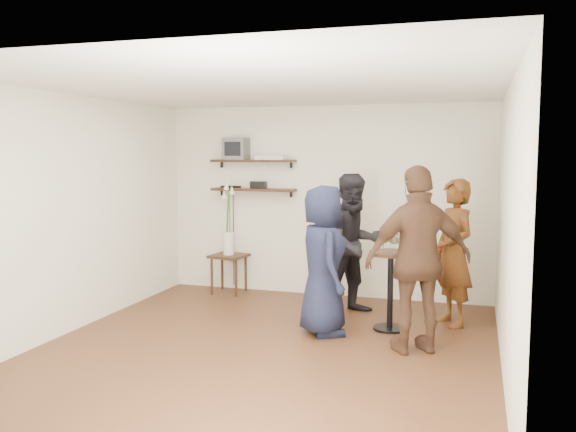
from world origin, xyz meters
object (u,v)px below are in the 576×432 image
(person_dark, at_px, (354,244))
(person_navy, at_px, (323,260))
(person_plaid, at_px, (454,253))
(side_table, at_px, (229,261))
(person_brown, at_px, (419,260))
(drinks_table, at_px, (390,280))
(radio, at_px, (258,185))
(dvd_deck, at_px, (271,158))
(crt_monitor, at_px, (237,149))

(person_dark, bearing_deg, person_navy, -142.08)
(person_plaid, bearing_deg, side_table, -134.96)
(person_plaid, height_order, person_navy, person_plaid)
(person_navy, xyz_separation_m, person_brown, (1.04, -0.32, 0.11))
(drinks_table, xyz_separation_m, person_brown, (0.36, -0.68, 0.36))
(person_navy, bearing_deg, person_plaid, -88.19)
(side_table, distance_m, person_brown, 3.34)
(radio, xyz_separation_m, person_brown, (2.39, -1.98, -0.59))
(radio, relative_size, person_plaid, 0.13)
(radio, bearing_deg, side_table, -155.38)
(side_table, xyz_separation_m, person_plaid, (3.06, -0.72, 0.38))
(side_table, bearing_deg, drinks_table, -25.07)
(person_plaid, bearing_deg, person_brown, -46.85)
(person_dark, bearing_deg, drinks_table, -90.00)
(radio, xyz_separation_m, drinks_table, (2.03, -1.30, -0.95))
(person_dark, height_order, person_navy, person_dark)
(person_plaid, bearing_deg, person_navy, -91.81)
(dvd_deck, height_order, person_navy, dvd_deck)
(radio, distance_m, person_navy, 2.25)
(radio, distance_m, person_plaid, 2.91)
(person_navy, bearing_deg, person_dark, -37.92)
(crt_monitor, bearing_deg, dvd_deck, 0.00)
(person_dark, relative_size, person_brown, 0.93)
(person_plaid, relative_size, person_brown, 0.91)
(crt_monitor, bearing_deg, person_navy, -44.94)
(dvd_deck, relative_size, radio, 1.82)
(drinks_table, bearing_deg, person_plaid, 31.71)
(radio, xyz_separation_m, person_plaid, (2.68, -0.90, -0.68))
(crt_monitor, height_order, person_brown, crt_monitor)
(crt_monitor, relative_size, side_table, 0.59)
(drinks_table, relative_size, person_brown, 0.48)
(crt_monitor, xyz_separation_m, person_dark, (1.83, -0.73, -1.16))
(person_plaid, relative_size, person_dark, 0.98)
(drinks_table, distance_m, person_plaid, 0.82)
(radio, xyz_separation_m, person_dark, (1.51, -0.73, -0.66))
(radio, relative_size, person_brown, 0.12)
(radio, height_order, drinks_table, radio)
(dvd_deck, height_order, radio, dvd_deck)
(radio, relative_size, side_table, 0.40)
(side_table, xyz_separation_m, person_navy, (1.73, -1.49, 0.36))
(person_plaid, xyz_separation_m, person_brown, (-0.29, -1.09, 0.09))
(side_table, height_order, person_plaid, person_plaid)
(side_table, relative_size, person_plaid, 0.32)
(dvd_deck, xyz_separation_m, drinks_table, (1.83, -1.30, -1.33))
(person_navy, bearing_deg, radio, 10.88)
(person_brown, bearing_deg, dvd_deck, -70.11)
(person_navy, relative_size, person_brown, 0.88)
(dvd_deck, relative_size, side_table, 0.74)
(person_navy, bearing_deg, side_table, 21.15)
(radio, distance_m, side_table, 1.14)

